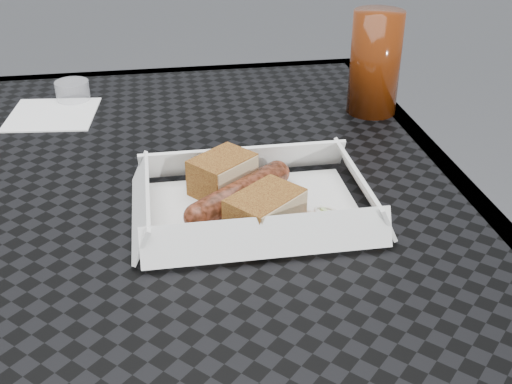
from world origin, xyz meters
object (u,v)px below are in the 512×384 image
bratwurst (240,194)px  drink_glass (375,63)px  patio_table (130,235)px  food_tray (254,210)px

bratwurst → drink_glass: drink_glass is taller
patio_table → food_tray: (0.14, -0.09, 0.08)m
patio_table → food_tray: food_tray is taller
patio_table → drink_glass: 0.41m
patio_table → food_tray: size_ratio=3.64×
patio_table → food_tray: 0.19m
patio_table → bratwurst: 0.18m
bratwurst → drink_glass: size_ratio=0.87×
food_tray → drink_glass: bearing=49.9°
food_tray → drink_glass: size_ratio=1.53×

